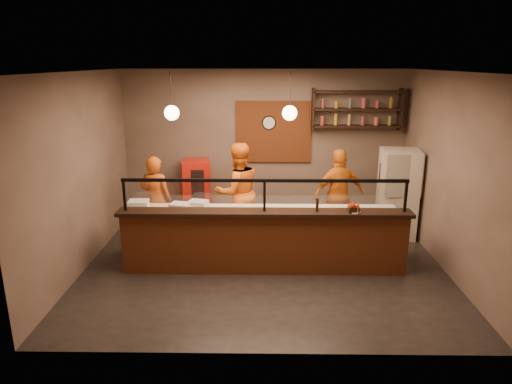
{
  "coord_description": "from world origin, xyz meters",
  "views": [
    {
      "loc": [
        -0.03,
        -7.19,
        3.36
      ],
      "look_at": [
        -0.14,
        0.3,
        1.2
      ],
      "focal_mm": 32.0,
      "sensor_mm": 36.0,
      "label": 1
    }
  ],
  "objects_px": {
    "cook_left": "(156,199)",
    "condiment_caddy": "(354,209)",
    "wall_clock": "(269,123)",
    "cook_mid": "(238,192)",
    "cook_right": "(339,195)",
    "red_cooler": "(197,191)",
    "pepper_mill": "(317,205)",
    "pizza_dough": "(318,211)",
    "fridge": "(397,194)"
  },
  "relations": [
    {
      "from": "cook_right",
      "to": "pepper_mill",
      "type": "bearing_deg",
      "value": 51.95
    },
    {
      "from": "pepper_mill",
      "to": "wall_clock",
      "type": "bearing_deg",
      "value": 104.89
    },
    {
      "from": "cook_left",
      "to": "red_cooler",
      "type": "distance_m",
      "value": 1.27
    },
    {
      "from": "condiment_caddy",
      "to": "red_cooler",
      "type": "bearing_deg",
      "value": 138.72
    },
    {
      "from": "cook_right",
      "to": "pizza_dough",
      "type": "relative_size",
      "value": 3.21
    },
    {
      "from": "pizza_dough",
      "to": "pepper_mill",
      "type": "xyz_separation_m",
      "value": [
        -0.07,
        -0.49,
        0.26
      ]
    },
    {
      "from": "condiment_caddy",
      "to": "pepper_mill",
      "type": "distance_m",
      "value": 0.57
    },
    {
      "from": "red_cooler",
      "to": "pepper_mill",
      "type": "distance_m",
      "value": 3.39
    },
    {
      "from": "wall_clock",
      "to": "cook_mid",
      "type": "distance_m",
      "value": 1.85
    },
    {
      "from": "condiment_caddy",
      "to": "pizza_dough",
      "type": "bearing_deg",
      "value": 132.63
    },
    {
      "from": "wall_clock",
      "to": "cook_mid",
      "type": "relative_size",
      "value": 0.16
    },
    {
      "from": "cook_right",
      "to": "red_cooler",
      "type": "height_order",
      "value": "cook_right"
    },
    {
      "from": "cook_left",
      "to": "pepper_mill",
      "type": "distance_m",
      "value": 3.2
    },
    {
      "from": "wall_clock",
      "to": "pepper_mill",
      "type": "relative_size",
      "value": 1.4
    },
    {
      "from": "red_cooler",
      "to": "cook_right",
      "type": "bearing_deg",
      "value": -27.39
    },
    {
      "from": "cook_left",
      "to": "pizza_dough",
      "type": "height_order",
      "value": "cook_left"
    },
    {
      "from": "fridge",
      "to": "pizza_dough",
      "type": "height_order",
      "value": "fridge"
    },
    {
      "from": "wall_clock",
      "to": "red_cooler",
      "type": "height_order",
      "value": "wall_clock"
    },
    {
      "from": "wall_clock",
      "to": "pepper_mill",
      "type": "xyz_separation_m",
      "value": [
        0.74,
        -2.77,
        -0.93
      ]
    },
    {
      "from": "condiment_caddy",
      "to": "pepper_mill",
      "type": "bearing_deg",
      "value": 175.79
    },
    {
      "from": "cook_mid",
      "to": "cook_left",
      "type": "bearing_deg",
      "value": -19.99
    },
    {
      "from": "pizza_dough",
      "to": "cook_left",
      "type": "bearing_deg",
      "value": 163.88
    },
    {
      "from": "red_cooler",
      "to": "condiment_caddy",
      "type": "distance_m",
      "value": 3.81
    },
    {
      "from": "condiment_caddy",
      "to": "pepper_mill",
      "type": "xyz_separation_m",
      "value": [
        -0.57,
        0.04,
        0.06
      ]
    },
    {
      "from": "cook_mid",
      "to": "fridge",
      "type": "bearing_deg",
      "value": 160.54
    },
    {
      "from": "cook_left",
      "to": "cook_right",
      "type": "relative_size",
      "value": 0.94
    },
    {
      "from": "cook_left",
      "to": "pepper_mill",
      "type": "relative_size",
      "value": 7.79
    },
    {
      "from": "wall_clock",
      "to": "pepper_mill",
      "type": "height_order",
      "value": "wall_clock"
    },
    {
      "from": "cook_right",
      "to": "condiment_caddy",
      "type": "xyz_separation_m",
      "value": [
        -0.03,
        -1.59,
        0.22
      ]
    },
    {
      "from": "cook_mid",
      "to": "red_cooler",
      "type": "height_order",
      "value": "cook_mid"
    },
    {
      "from": "cook_left",
      "to": "red_cooler",
      "type": "height_order",
      "value": "cook_left"
    },
    {
      "from": "cook_right",
      "to": "pepper_mill",
      "type": "distance_m",
      "value": 1.68
    },
    {
      "from": "condiment_caddy",
      "to": "cook_right",
      "type": "bearing_deg",
      "value": 88.81
    },
    {
      "from": "cook_left",
      "to": "cook_right",
      "type": "bearing_deg",
      "value": -164.9
    },
    {
      "from": "fridge",
      "to": "condiment_caddy",
      "type": "relative_size",
      "value": 10.47
    },
    {
      "from": "wall_clock",
      "to": "cook_left",
      "type": "xyz_separation_m",
      "value": [
        -2.15,
        -1.42,
        -1.27
      ]
    },
    {
      "from": "wall_clock",
      "to": "cook_right",
      "type": "height_order",
      "value": "wall_clock"
    },
    {
      "from": "fridge",
      "to": "red_cooler",
      "type": "bearing_deg",
      "value": 176.56
    },
    {
      "from": "cook_mid",
      "to": "red_cooler",
      "type": "xyz_separation_m",
      "value": [
        -0.94,
        1.0,
        -0.27
      ]
    },
    {
      "from": "cook_right",
      "to": "pizza_dough",
      "type": "bearing_deg",
      "value": 46.6
    },
    {
      "from": "red_cooler",
      "to": "fridge",
      "type": "bearing_deg",
      "value": -20.62
    },
    {
      "from": "cook_left",
      "to": "condiment_caddy",
      "type": "bearing_deg",
      "value": 169.91
    },
    {
      "from": "fridge",
      "to": "condiment_caddy",
      "type": "distance_m",
      "value": 2.12
    },
    {
      "from": "cook_left",
      "to": "fridge",
      "type": "relative_size",
      "value": 0.96
    },
    {
      "from": "cook_right",
      "to": "fridge",
      "type": "distance_m",
      "value": 1.17
    },
    {
      "from": "cook_left",
      "to": "condiment_caddy",
      "type": "height_order",
      "value": "cook_left"
    },
    {
      "from": "condiment_caddy",
      "to": "cook_mid",
      "type": "bearing_deg",
      "value": 141.89
    },
    {
      "from": "red_cooler",
      "to": "pizza_dough",
      "type": "bearing_deg",
      "value": -49.69
    },
    {
      "from": "wall_clock",
      "to": "cook_left",
      "type": "distance_m",
      "value": 2.87
    },
    {
      "from": "cook_left",
      "to": "red_cooler",
      "type": "bearing_deg",
      "value": -106.9
    }
  ]
}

